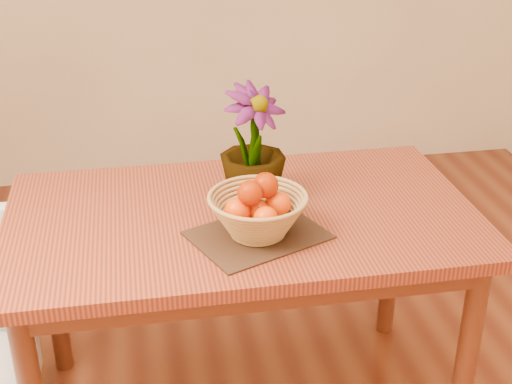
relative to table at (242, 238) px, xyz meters
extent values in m
cube|color=maroon|center=(0.00, 0.00, 0.07)|extent=(1.40, 0.80, 0.04)
cube|color=#552513|center=(0.00, 0.00, 0.01)|extent=(1.28, 0.68, 0.08)
cylinder|color=#552513|center=(0.62, -0.32, -0.31)|extent=(0.06, 0.06, 0.71)
cylinder|color=#552513|center=(-0.62, 0.32, -0.31)|extent=(0.06, 0.06, 0.71)
cylinder|color=#552513|center=(0.62, 0.32, -0.31)|extent=(0.06, 0.06, 0.71)
cube|color=#331F12|center=(0.02, -0.15, 0.09)|extent=(0.43, 0.38, 0.01)
cylinder|color=#AB8647|center=(0.02, -0.15, 0.10)|extent=(0.14, 0.14, 0.01)
sphere|color=#EE4403|center=(0.02, -0.15, 0.17)|extent=(0.06, 0.06, 0.06)
sphere|color=#EE4403|center=(0.08, -0.14, 0.18)|extent=(0.07, 0.07, 0.07)
sphere|color=#EE4403|center=(0.01, -0.09, 0.17)|extent=(0.07, 0.07, 0.07)
sphere|color=#EE4403|center=(-0.04, -0.16, 0.18)|extent=(0.07, 0.07, 0.07)
sphere|color=#EE4403|center=(0.03, -0.21, 0.17)|extent=(0.07, 0.07, 0.07)
sphere|color=#EE4403|center=(0.05, -0.13, 0.23)|extent=(0.07, 0.07, 0.07)
sphere|color=#EE4403|center=(0.00, -0.16, 0.23)|extent=(0.07, 0.07, 0.07)
sphere|color=#EE4403|center=(0.05, -0.13, 0.23)|extent=(0.07, 0.07, 0.07)
sphere|color=#EE4403|center=(0.00, -0.16, 0.23)|extent=(0.07, 0.07, 0.07)
imported|color=#1F4C15|center=(0.05, 0.08, 0.27)|extent=(0.28, 0.28, 0.36)
camera|label=1|loc=(-0.29, -1.86, 1.08)|focal=50.00mm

